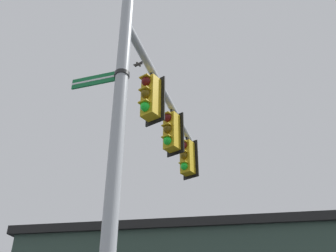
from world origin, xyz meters
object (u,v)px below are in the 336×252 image
Objects in this scene: street_name_sign at (108,78)px; bird_flying at (139,64)px; traffic_light_mid_outer at (187,157)px; traffic_light_mid_inner at (171,131)px; traffic_light_nearest_pole at (150,97)px.

bird_flying is (2.05, -3.06, 3.42)m from street_name_sign.
bird_flying is at bearing 67.99° from traffic_light_mid_outer.
bird_flying is (1.23, 0.08, 2.88)m from traffic_light_mid_inner.
bird_flying is at bearing -39.70° from traffic_light_nearest_pole.
street_name_sign is at bearing 104.65° from traffic_light_mid_inner.
traffic_light_mid_inner is at bearing -75.35° from street_name_sign.
street_name_sign is (-0.82, 3.14, -0.54)m from traffic_light_mid_inner.
traffic_light_mid_outer is at bearing -70.33° from traffic_light_nearest_pole.
traffic_light_nearest_pole is at bearing -80.62° from street_name_sign.
bird_flying is at bearing 3.89° from traffic_light_mid_inner.
bird_flying reaches higher than traffic_light_mid_inner.
bird_flying is at bearing -56.11° from street_name_sign.
bird_flying reaches higher than traffic_light_nearest_pole.
traffic_light_mid_inner is at bearing -70.33° from traffic_light_nearest_pole.
traffic_light_nearest_pole is at bearing 140.30° from bird_flying.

